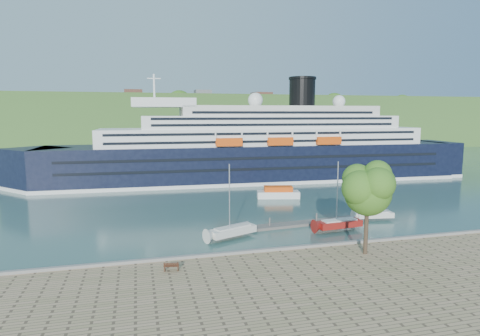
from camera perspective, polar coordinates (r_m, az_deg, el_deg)
name	(u,v)px	position (r m, az deg, el deg)	size (l,w,h in m)	color
ground	(316,255)	(47.38, 10.78, -12.00)	(400.00, 400.00, 0.00)	#305650
far_hillside	(180,122)	(186.29, -8.57, 6.43)	(400.00, 50.00, 24.00)	#345321
quay_coping	(317,245)	(46.84, 10.92, -10.75)	(220.00, 0.50, 0.30)	slate
cruise_ship	(255,129)	(95.18, 2.18, 5.57)	(109.87, 16.00, 24.67)	black
park_bench	(171,266)	(39.88, -9.73, -13.55)	(1.50, 0.61, 0.96)	#3E2011
promenade_tree	(367,204)	(44.45, 17.64, -4.91)	(6.56, 6.56, 10.87)	#396A1C
floating_pontoon	(305,223)	(59.24, 9.24, -7.74)	(16.83, 2.06, 0.37)	slate
sailboat_white_near	(233,203)	(51.20, -1.05, -5.01)	(7.11, 1.98, 9.19)	silver
sailboat_red	(340,198)	(56.22, 14.06, -4.14)	(7.05, 1.96, 9.11)	maroon
sailboat_white_far	(376,194)	(63.25, 18.72, -3.56)	(6.12, 1.70, 7.91)	silver
tender_launch	(278,192)	(76.72, 5.45, -3.42)	(8.05, 2.75, 2.22)	#E1490D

